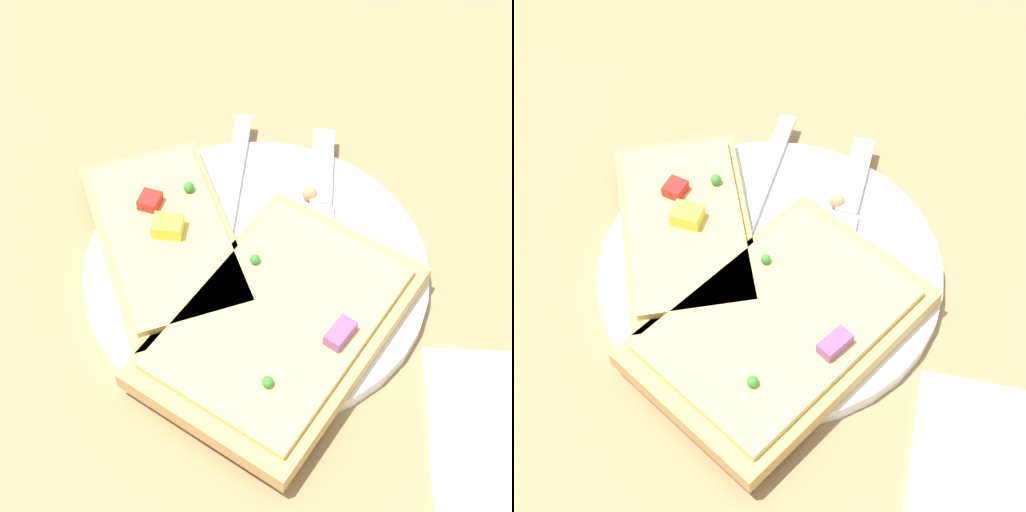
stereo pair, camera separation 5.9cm
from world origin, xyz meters
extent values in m
plane|color=#9E7A51|center=(0.00, 0.00, 0.00)|extent=(4.00, 4.00, 0.00)
cylinder|color=white|center=(0.00, 0.00, 0.01)|extent=(0.24, 0.24, 0.01)
cube|color=silver|center=(0.07, 0.02, 0.01)|extent=(0.14, 0.02, 0.01)
cube|color=silver|center=(-0.02, 0.03, 0.01)|extent=(0.06, 0.03, 0.01)
cube|color=silver|center=(-0.06, 0.04, 0.01)|extent=(0.03, 0.01, 0.00)
cube|color=silver|center=(-0.06, 0.03, 0.01)|extent=(0.03, 0.01, 0.00)
cube|color=silver|center=(-0.06, 0.03, 0.01)|extent=(0.03, 0.01, 0.00)
cube|color=silver|center=(-0.06, 0.02, 0.01)|extent=(0.03, 0.01, 0.00)
cube|color=silver|center=(0.09, -0.05, 0.01)|extent=(0.08, 0.02, 0.01)
cube|color=silver|center=(-0.01, -0.04, 0.01)|extent=(0.13, 0.02, 0.00)
cube|color=tan|center=(-0.05, -0.02, 0.02)|extent=(0.22, 0.20, 0.01)
cube|color=#E0C16B|center=(-0.05, -0.02, 0.03)|extent=(0.19, 0.18, 0.01)
sphere|color=#388433|center=(-0.11, -0.01, 0.04)|extent=(0.01, 0.01, 0.01)
sphere|color=#388433|center=(-0.01, 0.00, 0.04)|extent=(0.01, 0.01, 0.01)
cube|color=#934C8E|center=(-0.07, -0.06, 0.04)|extent=(0.02, 0.02, 0.01)
cube|color=tan|center=(0.01, 0.06, 0.02)|extent=(0.19, 0.15, 0.01)
cube|color=#E0C16B|center=(0.01, 0.06, 0.03)|extent=(0.17, 0.13, 0.01)
cube|color=red|center=(0.03, 0.08, 0.04)|extent=(0.02, 0.02, 0.01)
sphere|color=#388433|center=(0.05, 0.05, 0.04)|extent=(0.01, 0.01, 0.01)
cube|color=yellow|center=(0.01, 0.06, 0.04)|extent=(0.02, 0.02, 0.01)
sphere|color=tan|center=(0.06, -0.04, 0.02)|extent=(0.01, 0.01, 0.01)
sphere|color=tan|center=(-0.01, 0.01, 0.02)|extent=(0.01, 0.01, 0.01)
sphere|color=tan|center=(-0.05, 0.00, 0.02)|extent=(0.01, 0.01, 0.01)
sphere|color=tan|center=(-0.04, -0.07, 0.02)|extent=(0.01, 0.01, 0.01)
sphere|color=tan|center=(0.00, 0.00, 0.02)|extent=(0.01, 0.01, 0.01)
cube|color=white|center=(-0.12, -0.15, 0.00)|extent=(0.14, 0.08, 0.01)
camera|label=1|loc=(-0.36, -0.02, 0.49)|focal=60.00mm
camera|label=2|loc=(-0.35, -0.08, 0.49)|focal=60.00mm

